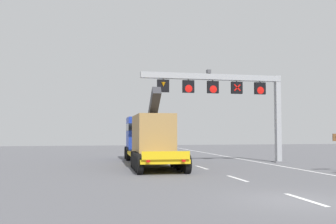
# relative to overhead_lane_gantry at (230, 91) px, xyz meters

# --- Properties ---
(ground) EXTENTS (112.00, 112.00, 0.00)m
(ground) POSITION_rel_overhead_lane_gantry_xyz_m (-3.76, -15.53, -5.53)
(ground) COLOR #5B5B60
(lane_markings) EXTENTS (0.20, 51.73, 0.01)m
(lane_markings) POSITION_rel_overhead_lane_gantry_xyz_m (-3.25, 3.03, -5.52)
(lane_markings) COLOR silver
(lane_markings) RESTS_ON ground
(edge_line_right) EXTENTS (0.20, 63.00, 0.01)m
(edge_line_right) POSITION_rel_overhead_lane_gantry_xyz_m (2.44, -3.53, -5.52)
(edge_line_right) COLOR silver
(edge_line_right) RESTS_ON ground
(overhead_lane_gantry) EXTENTS (11.43, 0.90, 7.14)m
(overhead_lane_gantry) POSITION_rel_overhead_lane_gantry_xyz_m (0.00, 0.00, 0.00)
(overhead_lane_gantry) COLOR #9EA0A5
(overhead_lane_gantry) RESTS_ON ground
(heavy_haul_truck_yellow) EXTENTS (3.43, 14.13, 5.30)m
(heavy_haul_truck_yellow) POSITION_rel_overhead_lane_gantry_xyz_m (-6.26, 0.93, -3.54)
(heavy_haul_truck_yellow) COLOR yellow
(heavy_haul_truck_yellow) RESTS_ON ground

